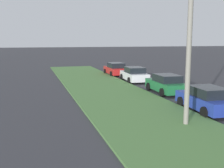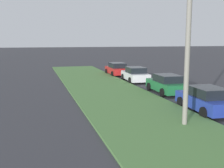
{
  "view_description": "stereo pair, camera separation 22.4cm",
  "coord_description": "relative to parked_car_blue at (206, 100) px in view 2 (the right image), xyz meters",
  "views": [
    {
      "loc": [
        -2.23,
        12.15,
        4.18
      ],
      "look_at": [
        16.3,
        6.73,
        1.09
      ],
      "focal_mm": 44.95,
      "sensor_mm": 36.0,
      "label": 1
    },
    {
      "loc": [
        -2.29,
        11.93,
        4.18
      ],
      "look_at": [
        16.3,
        6.73,
        1.09
      ],
      "focal_mm": 44.95,
      "sensor_mm": 36.0,
      "label": 2
    }
  ],
  "objects": [
    {
      "name": "parked_car_red",
      "position": [
        17.56,
        0.17,
        0.0
      ],
      "size": [
        4.3,
        2.02,
        1.47
      ],
      "rotation": [
        0.0,
        0.0,
        0.0
      ],
      "color": "red",
      "rests_on": "ground"
    },
    {
      "name": "parked_car_blue",
      "position": [
        0.0,
        0.0,
        0.0
      ],
      "size": [
        4.38,
        2.18,
        1.47
      ],
      "rotation": [
        0.0,
        0.0,
        -0.05
      ],
      "color": "#23389E",
      "rests_on": "ground"
    },
    {
      "name": "streetlight",
      "position": [
        -2.17,
        2.29,
        3.67
      ],
      "size": [
        0.37,
        2.87,
        7.5
      ],
      "color": "gray",
      "rests_on": "ground"
    },
    {
      "name": "parked_car_white",
      "position": [
        12.17,
        -0.12,
        0.0
      ],
      "size": [
        4.39,
        2.2,
        1.47
      ],
      "rotation": [
        0.0,
        0.0,
        -0.06
      ],
      "color": "silver",
      "rests_on": "ground"
    },
    {
      "name": "grass_median",
      "position": [
        -1.55,
        3.93,
        -0.66
      ],
      "size": [
        60.0,
        6.0,
        0.12
      ],
      "primitive_type": "cube",
      "color": "#517F42",
      "rests_on": "ground"
    },
    {
      "name": "parked_car_green",
      "position": [
        5.85,
        -0.39,
        0.0
      ],
      "size": [
        4.36,
        2.13,
        1.47
      ],
      "rotation": [
        0.0,
        0.0,
        -0.03
      ],
      "color": "#1E6B38",
      "rests_on": "ground"
    }
  ]
}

